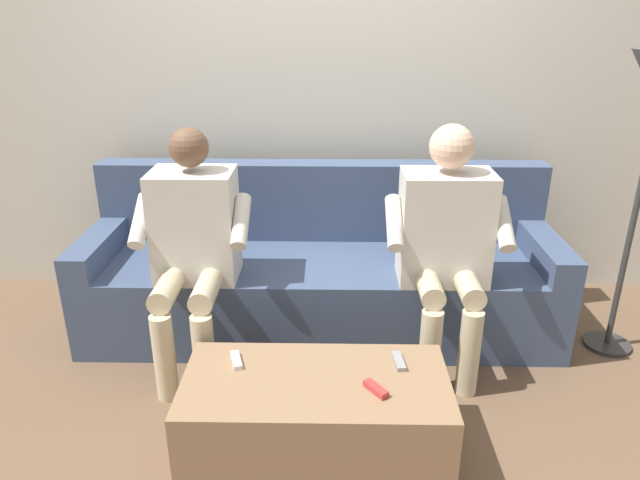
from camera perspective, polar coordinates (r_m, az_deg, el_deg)
ground_plane at (r=2.78m, az=-0.23°, el=-15.55°), size 8.00×8.00×0.00m
back_wall at (r=3.49m, az=0.22°, el=15.73°), size 5.68×0.06×2.62m
couch at (r=3.25m, az=0.05°, el=-3.38°), size 2.52×0.77×0.87m
coffee_table at (r=2.43m, az=-0.41°, el=-16.78°), size 1.04×0.51×0.35m
person_left_seated at (r=2.83m, az=12.22°, el=0.38°), size 0.58×0.52×1.20m
person_right_seated at (r=2.85m, az=-12.28°, el=0.19°), size 0.55×0.60×1.17m
remote_gray at (r=2.43m, az=7.70°, el=-11.64°), size 0.05×0.13×0.02m
remote_red at (r=2.26m, az=5.47°, el=-14.27°), size 0.09×0.11×0.02m
remote_white at (r=2.43m, az=-8.17°, el=-11.55°), size 0.07×0.12×0.02m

